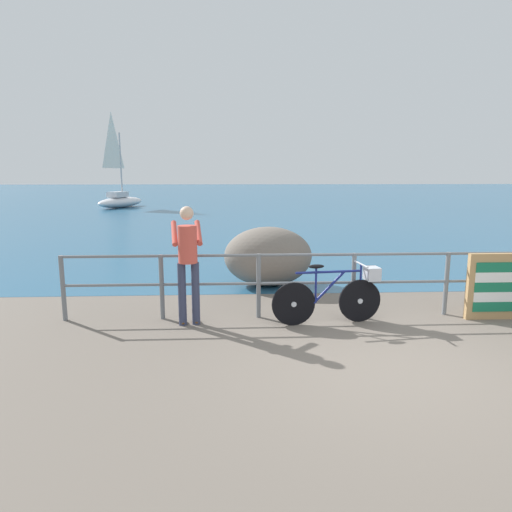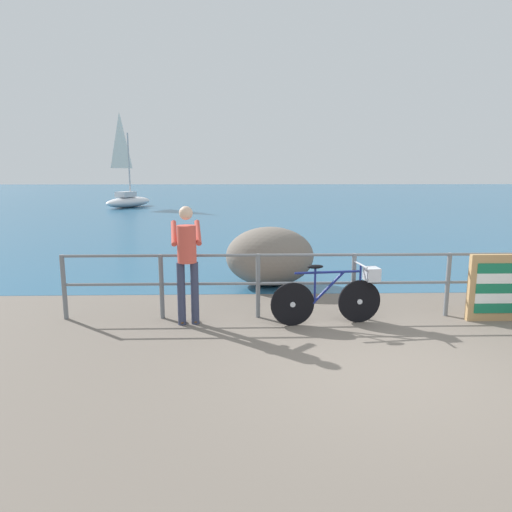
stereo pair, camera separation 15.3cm
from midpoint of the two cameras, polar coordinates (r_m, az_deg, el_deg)
name	(u,v)px [view 1 (the left image)]	position (r m, az deg, el deg)	size (l,w,h in m)	color
ground_plane	(268,216)	(25.14, 1.33, 5.13)	(120.00, 120.00, 0.10)	#6B6056
sea_surface	(250,193)	(53.32, -0.86, 7.95)	(120.00, 90.00, 0.01)	#285B7F
promenade_railing	(354,277)	(7.26, 11.65, -2.57)	(9.09, 0.07, 1.02)	slate
bicycle	(337,293)	(6.92, 9.55, -4.67)	(1.69, 0.48, 0.92)	black
person_at_railing	(188,260)	(6.74, -9.25, -0.46)	(0.51, 0.66, 1.78)	#333851
folded_deckchair_stack	(494,286)	(7.87, 27.32, -3.44)	(0.84, 0.10, 1.04)	tan
breakwater_boulder_main	(268,256)	(9.12, 1.04, -0.03)	(1.78, 1.38, 1.19)	slate
sailboat	(120,197)	(31.73, -16.94, 7.15)	(2.92, 4.56, 6.16)	white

